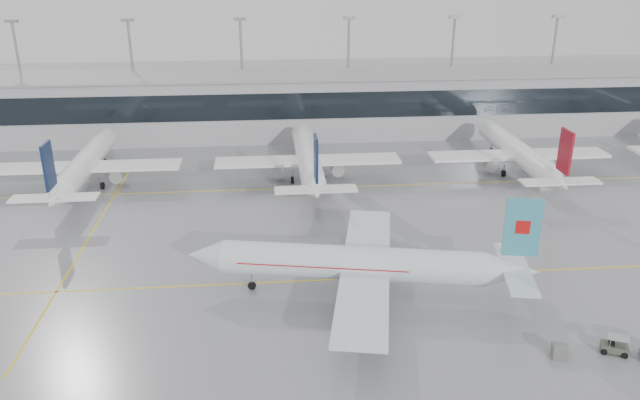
{
  "coord_description": "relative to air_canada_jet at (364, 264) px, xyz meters",
  "views": [
    {
      "loc": [
        -6.71,
        -61.89,
        34.23
      ],
      "look_at": [
        0.0,
        12.0,
        5.0
      ],
      "focal_mm": 35.0,
      "sensor_mm": 36.0,
      "label": 1
    }
  ],
  "objects": [
    {
      "name": "terminal_glass",
      "position": [
        -3.19,
        58.2,
        3.72
      ],
      "size": [
        180.0,
        0.2,
        5.0
      ],
      "primitive_type": "cube",
      "color": "black",
      "rests_on": "ground"
    },
    {
      "name": "taxi_line_north",
      "position": [
        -3.19,
        33.75,
        -3.78
      ],
      "size": [
        120.0,
        0.25,
        0.01
      ],
      "primitive_type": "cube",
      "color": "yellow",
      "rests_on": "ground"
    },
    {
      "name": "gse_unit",
      "position": [
        16.12,
        -12.64,
        -3.14
      ],
      "size": [
        1.53,
        1.46,
        1.29
      ],
      "primitive_type": "cube",
      "rotation": [
        0.0,
        0.0,
        -0.23
      ],
      "color": "slate",
      "rests_on": "ground"
    },
    {
      "name": "light_masts",
      "position": [
        -3.19,
        71.75,
        9.56
      ],
      "size": [
        156.4,
        1.0,
        22.6
      ],
      "color": "gray",
      "rests_on": "ground"
    },
    {
      "name": "parked_jet_b",
      "position": [
        -38.19,
        37.44,
        -0.07
      ],
      "size": [
        29.64,
        36.96,
        11.72
      ],
      "rotation": [
        0.0,
        0.0,
        1.57
      ],
      "color": "white",
      "rests_on": "ground"
    },
    {
      "name": "taxi_line_cross",
      "position": [
        -33.19,
        18.75,
        -3.78
      ],
      "size": [
        0.25,
        60.0,
        0.01
      ],
      "primitive_type": "cube",
      "color": "yellow",
      "rests_on": "ground"
    },
    {
      "name": "terminal",
      "position": [
        -3.19,
        65.75,
        2.22
      ],
      "size": [
        180.0,
        15.0,
        12.0
      ],
      "primitive_type": "cube",
      "color": "#99999D",
      "rests_on": "ground"
    },
    {
      "name": "baggage_tug",
      "position": [
        21.48,
        -12.4,
        -3.18
      ],
      "size": [
        3.49,
        2.28,
        1.7
      ],
      "rotation": [
        0.0,
        0.0,
        -0.42
      ],
      "color": "#434B3C",
      "rests_on": "ground"
    },
    {
      "name": "parked_jet_c",
      "position": [
        -3.19,
        37.44,
        -0.07
      ],
      "size": [
        29.64,
        36.96,
        11.72
      ],
      "rotation": [
        0.0,
        0.0,
        1.57
      ],
      "color": "white",
      "rests_on": "ground"
    },
    {
      "name": "air_canada_jet",
      "position": [
        0.0,
        0.0,
        0.0
      ],
      "size": [
        37.33,
        30.46,
        11.88
      ],
      "rotation": [
        0.0,
        0.0,
        2.94
      ],
      "color": "silver",
      "rests_on": "ground"
    },
    {
      "name": "ground",
      "position": [
        -3.19,
        3.75,
        -3.78
      ],
      "size": [
        320.0,
        320.0,
        0.0
      ],
      "primitive_type": "plane",
      "color": "gray",
      "rests_on": "ground"
    },
    {
      "name": "parked_jet_d",
      "position": [
        31.81,
        37.44,
        -0.07
      ],
      "size": [
        29.64,
        36.96,
        11.72
      ],
      "rotation": [
        0.0,
        0.0,
        1.57
      ],
      "color": "white",
      "rests_on": "ground"
    },
    {
      "name": "terminal_roof",
      "position": [
        -3.19,
        65.75,
        8.42
      ],
      "size": [
        182.0,
        16.0,
        0.4
      ],
      "primitive_type": "cube",
      "color": "gray",
      "rests_on": "ground"
    },
    {
      "name": "taxi_line_main",
      "position": [
        -3.19,
        3.75,
        -3.78
      ],
      "size": [
        120.0,
        0.25,
        0.01
      ],
      "primitive_type": "cube",
      "color": "yellow",
      "rests_on": "ground"
    }
  ]
}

